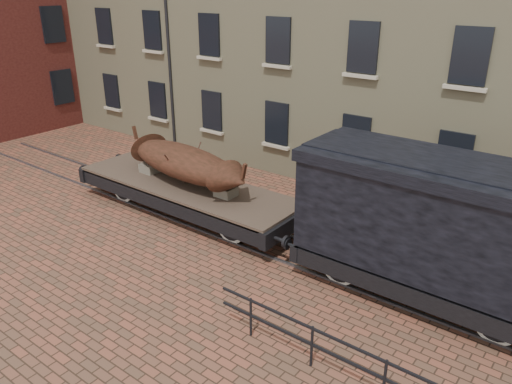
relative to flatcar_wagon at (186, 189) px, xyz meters
The scene contains 5 objects.
ground 2.90m from the flatcar_wagon, ahead, with size 90.00×90.00×0.00m, color brown.
rail_track 2.89m from the flatcar_wagon, ahead, with size 30.00×1.52×0.06m.
flatcar_wagon is the anchor object (origin of this frame).
iron_boat 0.99m from the flatcar_wagon, behind, with size 5.93×2.25×1.45m.
goods_van 8.40m from the flatcar_wagon, ahead, with size 7.17×2.61×3.71m.
Camera 1 is at (8.69, -11.04, 7.46)m, focal length 35.00 mm.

